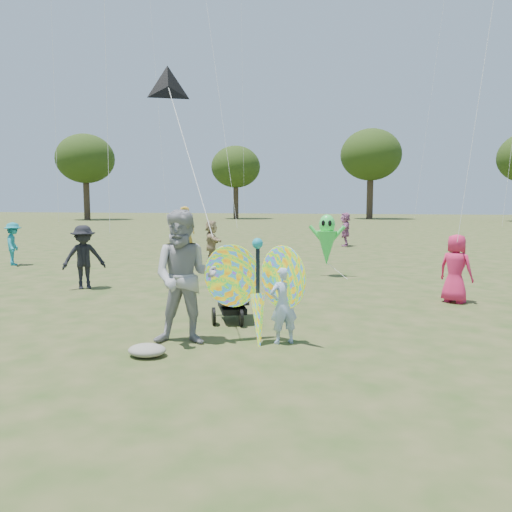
{
  "coord_description": "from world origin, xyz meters",
  "views": [
    {
      "loc": [
        1.77,
        -7.34,
        2.09
      ],
      "look_at": [
        -0.2,
        1.5,
        1.1
      ],
      "focal_mm": 35.0,
      "sensor_mm": 36.0,
      "label": 1
    }
  ],
  "objects_px": {
    "crowd_d": "(212,242)",
    "child_girl": "(284,305)",
    "crowd_b": "(84,257)",
    "butterfly_kite": "(258,290)",
    "crowd_i": "(14,244)",
    "crowd_g": "(185,227)",
    "crowd_j": "(345,229)",
    "alien_kite": "(327,242)",
    "adult_man": "(185,277)",
    "jogging_stroller": "(233,286)",
    "crowd_a": "(456,269)"
  },
  "relations": [
    {
      "from": "adult_man",
      "to": "crowd_i",
      "type": "relative_size",
      "value": 1.39
    },
    {
      "from": "crowd_b",
      "to": "crowd_d",
      "type": "xyz_separation_m",
      "value": [
        1.43,
        5.56,
        -0.03
      ]
    },
    {
      "from": "child_girl",
      "to": "adult_man",
      "type": "xyz_separation_m",
      "value": [
        -1.41,
        -0.33,
        0.41
      ]
    },
    {
      "from": "adult_man",
      "to": "butterfly_kite",
      "type": "bearing_deg",
      "value": 4.5
    },
    {
      "from": "butterfly_kite",
      "to": "alien_kite",
      "type": "distance_m",
      "value": 6.92
    },
    {
      "from": "crowd_b",
      "to": "alien_kite",
      "type": "xyz_separation_m",
      "value": [
        5.53,
        3.29,
        0.2
      ]
    },
    {
      "from": "child_girl",
      "to": "crowd_d",
      "type": "distance_m",
      "value": 9.96
    },
    {
      "from": "adult_man",
      "to": "crowd_b",
      "type": "distance_m",
      "value": 5.61
    },
    {
      "from": "crowd_b",
      "to": "crowd_i",
      "type": "bearing_deg",
      "value": 106.49
    },
    {
      "from": "crowd_b",
      "to": "butterfly_kite",
      "type": "distance_m",
      "value": 6.22
    },
    {
      "from": "child_girl",
      "to": "adult_man",
      "type": "bearing_deg",
      "value": -16.88
    },
    {
      "from": "jogging_stroller",
      "to": "crowd_i",
      "type": "bearing_deg",
      "value": 124.69
    },
    {
      "from": "crowd_g",
      "to": "crowd_j",
      "type": "bearing_deg",
      "value": 4.18
    },
    {
      "from": "butterfly_kite",
      "to": "crowd_i",
      "type": "bearing_deg",
      "value": 143.98
    },
    {
      "from": "crowd_d",
      "to": "child_girl",
      "type": "bearing_deg",
      "value": 174.25
    },
    {
      "from": "jogging_stroller",
      "to": "child_girl",
      "type": "bearing_deg",
      "value": -70.81
    },
    {
      "from": "adult_man",
      "to": "crowd_i",
      "type": "height_order",
      "value": "adult_man"
    },
    {
      "from": "crowd_d",
      "to": "alien_kite",
      "type": "height_order",
      "value": "alien_kite"
    },
    {
      "from": "crowd_b",
      "to": "butterfly_kite",
      "type": "relative_size",
      "value": 0.87
    },
    {
      "from": "alien_kite",
      "to": "jogging_stroller",
      "type": "bearing_deg",
      "value": -101.89
    },
    {
      "from": "crowd_j",
      "to": "crowd_a",
      "type": "bearing_deg",
      "value": 8.92
    },
    {
      "from": "crowd_i",
      "to": "adult_man",
      "type": "bearing_deg",
      "value": -161.11
    },
    {
      "from": "crowd_a",
      "to": "adult_man",
      "type": "bearing_deg",
      "value": 76.55
    },
    {
      "from": "alien_kite",
      "to": "crowd_g",
      "type": "bearing_deg",
      "value": 132.42
    },
    {
      "from": "crowd_d",
      "to": "crowd_i",
      "type": "relative_size",
      "value": 1.03
    },
    {
      "from": "butterfly_kite",
      "to": "alien_kite",
      "type": "height_order",
      "value": "alien_kite"
    },
    {
      "from": "adult_man",
      "to": "jogging_stroller",
      "type": "bearing_deg",
      "value": 68.21
    },
    {
      "from": "crowd_a",
      "to": "crowd_g",
      "type": "bearing_deg",
      "value": -13.69
    },
    {
      "from": "crowd_b",
      "to": "alien_kite",
      "type": "distance_m",
      "value": 6.43
    },
    {
      "from": "child_girl",
      "to": "butterfly_kite",
      "type": "height_order",
      "value": "butterfly_kite"
    },
    {
      "from": "crowd_a",
      "to": "crowd_i",
      "type": "relative_size",
      "value": 1.01
    },
    {
      "from": "crowd_b",
      "to": "crowd_d",
      "type": "relative_size",
      "value": 1.05
    },
    {
      "from": "crowd_j",
      "to": "alien_kite",
      "type": "distance_m",
      "value": 9.83
    },
    {
      "from": "crowd_g",
      "to": "crowd_b",
      "type": "bearing_deg",
      "value": -92.96
    },
    {
      "from": "adult_man",
      "to": "crowd_b",
      "type": "bearing_deg",
      "value": 125.49
    },
    {
      "from": "adult_man",
      "to": "alien_kite",
      "type": "relative_size",
      "value": 1.13
    },
    {
      "from": "butterfly_kite",
      "to": "crowd_a",
      "type": "bearing_deg",
      "value": 48.49
    },
    {
      "from": "crowd_b",
      "to": "crowd_j",
      "type": "xyz_separation_m",
      "value": [
        5.61,
        13.11,
        0.03
      ]
    },
    {
      "from": "crowd_i",
      "to": "jogging_stroller",
      "type": "relative_size",
      "value": 1.24
    },
    {
      "from": "alien_kite",
      "to": "crowd_j",
      "type": "bearing_deg",
      "value": 89.51
    },
    {
      "from": "crowd_j",
      "to": "crowd_i",
      "type": "bearing_deg",
      "value": -50.45
    },
    {
      "from": "child_girl",
      "to": "crowd_i",
      "type": "bearing_deg",
      "value": -64.79
    },
    {
      "from": "alien_kite",
      "to": "crowd_a",
      "type": "bearing_deg",
      "value": -46.92
    },
    {
      "from": "child_girl",
      "to": "crowd_a",
      "type": "height_order",
      "value": "crowd_a"
    },
    {
      "from": "crowd_g",
      "to": "butterfly_kite",
      "type": "xyz_separation_m",
      "value": [
        6.69,
        -14.72,
        -0.15
      ]
    },
    {
      "from": "crowd_j",
      "to": "butterfly_kite",
      "type": "distance_m",
      "value": 16.73
    },
    {
      "from": "crowd_i",
      "to": "jogging_stroller",
      "type": "bearing_deg",
      "value": -153.68
    },
    {
      "from": "crowd_a",
      "to": "alien_kite",
      "type": "relative_size",
      "value": 0.82
    },
    {
      "from": "crowd_i",
      "to": "crowd_b",
      "type": "bearing_deg",
      "value": -157.53
    },
    {
      "from": "adult_man",
      "to": "jogging_stroller",
      "type": "xyz_separation_m",
      "value": [
        0.31,
        1.56,
        -0.37
      ]
    }
  ]
}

